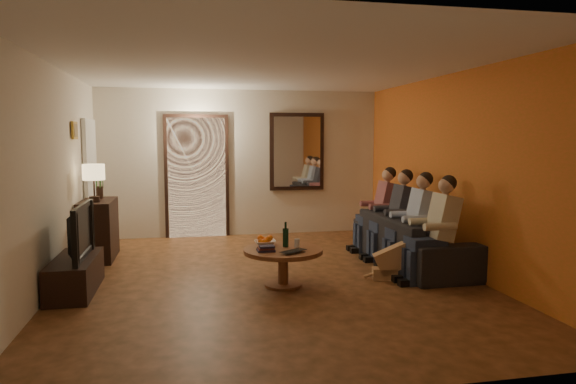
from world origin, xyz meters
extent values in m
cube|color=#3F2A11|center=(0.00, 0.00, 0.00)|extent=(5.00, 6.00, 0.01)
cube|color=white|center=(0.00, 0.00, 2.60)|extent=(5.00, 6.00, 0.01)
cube|color=beige|center=(0.00, 3.00, 1.30)|extent=(5.00, 0.02, 2.60)
cube|color=beige|center=(0.00, -3.00, 1.30)|extent=(5.00, 0.02, 2.60)
cube|color=beige|center=(-2.50, 0.00, 1.30)|extent=(0.02, 6.00, 2.60)
cube|color=beige|center=(2.50, 0.00, 1.30)|extent=(0.02, 6.00, 2.60)
cube|color=#C06E20|center=(2.49, 0.00, 1.30)|extent=(0.01, 6.00, 2.60)
cube|color=#FFE0A5|center=(-0.80, 2.98, 1.05)|extent=(1.00, 0.06, 2.10)
cube|color=black|center=(-0.80, 2.97, 1.05)|extent=(1.12, 0.04, 2.22)
cube|color=silver|center=(-0.55, 2.98, 0.90)|extent=(0.45, 0.03, 1.70)
cube|color=black|center=(1.00, 2.96, 1.50)|extent=(1.00, 0.05, 1.40)
cube|color=white|center=(1.00, 2.93, 1.50)|extent=(0.86, 0.02, 1.26)
cube|color=white|center=(-2.46, 2.30, 1.02)|extent=(0.06, 0.85, 2.04)
cube|color=#B28C33|center=(-2.47, 1.30, 1.85)|extent=(0.03, 0.28, 0.24)
cube|color=brown|center=(-2.46, 1.30, 1.85)|extent=(0.01, 0.22, 0.18)
cube|color=black|center=(-2.25, 1.54, 0.43)|extent=(0.45, 0.96, 0.86)
cube|color=black|center=(-2.25, -0.12, 0.20)|extent=(0.45, 1.19, 0.40)
imported|color=black|center=(-2.25, -0.12, 0.70)|extent=(1.06, 0.14, 0.61)
imported|color=black|center=(2.08, 0.35, 0.34)|extent=(2.35, 0.95, 0.68)
cylinder|color=brown|center=(0.11, -0.35, 0.23)|extent=(1.17, 1.17, 0.45)
imported|color=white|center=(-0.07, -0.13, 0.48)|extent=(0.26, 0.26, 0.06)
cylinder|color=silver|center=(0.29, -0.30, 0.50)|extent=(0.06, 0.06, 0.10)
imported|color=black|center=(0.21, -0.63, 0.46)|extent=(0.39, 0.36, 0.03)
camera|label=1|loc=(-1.00, -6.17, 1.74)|focal=32.00mm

